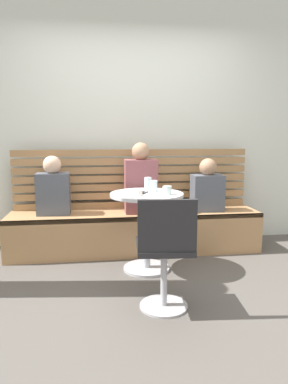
% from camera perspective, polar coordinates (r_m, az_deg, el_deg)
% --- Properties ---
extents(ground, '(8.00, 8.00, 0.00)m').
position_cam_1_polar(ground, '(2.85, 1.37, -17.32)').
color(ground, '#514C47').
extents(back_wall, '(5.20, 0.10, 2.90)m').
position_cam_1_polar(back_wall, '(4.17, -2.19, 11.73)').
color(back_wall, silver).
rests_on(back_wall, ground).
extents(booth_bench, '(2.70, 0.52, 0.44)m').
position_cam_1_polar(booth_bench, '(3.88, -1.43, -6.45)').
color(booth_bench, '#A87C51').
rests_on(booth_bench, ground).
extents(booth_backrest, '(2.65, 0.04, 0.67)m').
position_cam_1_polar(booth_backrest, '(4.00, -1.85, 2.19)').
color(booth_backrest, '#9A7249').
rests_on(booth_backrest, booth_bench).
extents(cafe_table, '(0.68, 0.68, 0.74)m').
position_cam_1_polar(cafe_table, '(3.29, 0.42, -3.98)').
color(cafe_table, '#ADADB2').
rests_on(cafe_table, ground).
extents(white_chair, '(0.43, 0.43, 0.85)m').
position_cam_1_polar(white_chair, '(2.53, 3.45, -9.37)').
color(white_chair, '#ADADB2').
rests_on(white_chair, ground).
extents(person_adult, '(0.34, 0.22, 0.75)m').
position_cam_1_polar(person_adult, '(3.76, -0.53, 1.71)').
color(person_adult, brown).
rests_on(person_adult, booth_bench).
extents(person_child_left, '(0.34, 0.22, 0.58)m').
position_cam_1_polar(person_child_left, '(3.93, 10.24, 0.65)').
color(person_child_left, '#4C515B').
rests_on(person_child_left, booth_bench).
extents(person_child_middle, '(0.34, 0.22, 0.62)m').
position_cam_1_polar(person_child_middle, '(3.81, -14.50, 0.52)').
color(person_child_middle, '#4C515B').
rests_on(person_child_middle, booth_bench).
extents(cup_water_clear, '(0.07, 0.07, 0.11)m').
position_cam_1_polar(cup_water_clear, '(3.30, 1.59, 0.95)').
color(cup_water_clear, white).
rests_on(cup_water_clear, cafe_table).
extents(cup_glass_short, '(0.08, 0.08, 0.08)m').
position_cam_1_polar(cup_glass_short, '(3.15, 3.78, 0.26)').
color(cup_glass_short, silver).
rests_on(cup_glass_short, cafe_table).
extents(cup_glass_tall, '(0.07, 0.07, 0.12)m').
position_cam_1_polar(cup_glass_tall, '(3.46, 0.65, 1.42)').
color(cup_glass_tall, silver).
rests_on(cup_glass_tall, cafe_table).
extents(cup_espresso_small, '(0.06, 0.06, 0.05)m').
position_cam_1_polar(cup_espresso_small, '(3.09, -0.79, -0.15)').
color(cup_espresso_small, silver).
rests_on(cup_espresso_small, cafe_table).
extents(phone_on_table, '(0.12, 0.16, 0.01)m').
position_cam_1_polar(phone_on_table, '(3.24, -0.23, -0.11)').
color(phone_on_table, black).
rests_on(phone_on_table, cafe_table).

